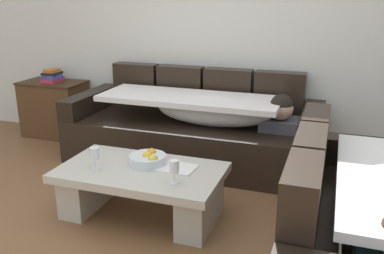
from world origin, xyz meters
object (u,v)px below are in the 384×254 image
couch_along_wall (197,130)px  coffee_table (141,186)px  wine_glass_near_right (174,167)px  couch_near_window (370,234)px  side_cabinet (55,109)px  book_stack_on_cabinet (52,76)px  fruit_bowl (148,159)px  open_magazine (176,168)px  wine_glass_near_left (94,154)px

couch_along_wall → coffee_table: couch_along_wall is taller
couch_along_wall → wine_glass_near_right: 1.35m
couch_along_wall → couch_near_window: (1.51, -1.47, 0.00)m
couch_along_wall → wine_glass_near_right: bearing=-77.9°
side_cabinet → book_stack_on_cabinet: book_stack_on_cabinet is taller
fruit_bowl → side_cabinet: (-1.79, 1.28, -0.10)m
couch_along_wall → open_magazine: bearing=-79.2°
wine_glass_near_left → open_magazine: wine_glass_near_left is taller
open_magazine → side_cabinet: 2.40m
book_stack_on_cabinet → open_magazine: bearing=-32.7°
open_magazine → fruit_bowl: bearing=-177.6°
wine_glass_near_right → open_magazine: (-0.08, 0.24, -0.11)m
fruit_bowl → couch_near_window: bearing=-14.9°
couch_along_wall → wine_glass_near_left: 1.33m
couch_along_wall → couch_near_window: bearing=-44.2°
side_cabinet → wine_glass_near_left: bearing=-45.6°
fruit_bowl → wine_glass_near_right: bearing=-38.8°
couch_near_window → open_magazine: 1.37m
couch_near_window → fruit_bowl: couch_near_window is taller
fruit_bowl → wine_glass_near_left: 0.40m
wine_glass_near_left → wine_glass_near_right: (0.63, -0.03, 0.00)m
wine_glass_near_left → coffee_table: bearing=20.2°
couch_along_wall → side_cabinet: 1.83m
wine_glass_near_left → side_cabinet: size_ratio=0.23×
couch_near_window → fruit_bowl: bearing=75.1°
fruit_bowl → book_stack_on_cabinet: (-1.78, 1.29, 0.29)m
fruit_bowl → wine_glass_near_left: bearing=-147.0°
couch_near_window → wine_glass_near_left: bearing=84.0°
couch_along_wall → book_stack_on_cabinet: 1.86m
wine_glass_near_right → book_stack_on_cabinet: size_ratio=0.75×
couch_along_wall → fruit_bowl: 1.06m
wine_glass_near_left → book_stack_on_cabinet: book_stack_on_cabinet is taller
couch_near_window → open_magazine: size_ratio=6.35×
open_magazine → side_cabinet: (-2.02, 1.29, -0.06)m
couch_along_wall → open_magazine: couch_along_wall is taller
couch_along_wall → book_stack_on_cabinet: couch_along_wall is taller
wine_glass_near_right → book_stack_on_cabinet: book_stack_on_cabinet is taller
coffee_table → fruit_bowl: fruit_bowl is taller
coffee_table → wine_glass_near_left: 0.42m
fruit_bowl → book_stack_on_cabinet: bearing=144.2°
fruit_bowl → book_stack_on_cabinet: 2.22m
book_stack_on_cabinet → couch_along_wall: bearing=-7.1°
couch_along_wall → open_magazine: size_ratio=8.65×
coffee_table → side_cabinet: side_cabinet is taller
side_cabinet → wine_glass_near_right: bearing=-36.1°
fruit_bowl → wine_glass_near_right: 0.40m
coffee_table → book_stack_on_cabinet: size_ratio=5.41×
couch_along_wall → fruit_bowl: couch_along_wall is taller
couch_near_window → side_cabinet: size_ratio=2.47×
wine_glass_near_left → couch_along_wall: bearing=74.6°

